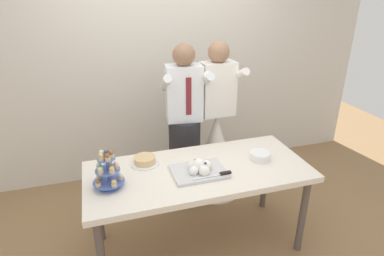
{
  "coord_description": "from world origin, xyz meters",
  "views": [
    {
      "loc": [
        -0.72,
        -2.15,
        2.13
      ],
      "look_at": [
        -0.01,
        0.15,
        1.07
      ],
      "focal_mm": 30.45,
      "sensor_mm": 36.0,
      "label": 1
    }
  ],
  "objects_px": {
    "round_cake": "(145,161)",
    "person_bride": "(216,144)",
    "main_cake_tray": "(199,169)",
    "cupcake_stand": "(108,171)",
    "dessert_table": "(198,177)",
    "plate_stack": "(260,156)",
    "person_groom": "(185,135)"
  },
  "relations": [
    {
      "from": "dessert_table",
      "to": "person_bride",
      "type": "distance_m",
      "value": 0.88
    },
    {
      "from": "dessert_table",
      "to": "person_bride",
      "type": "xyz_separation_m",
      "value": [
        0.44,
        0.75,
        -0.12
      ]
    },
    {
      "from": "plate_stack",
      "to": "person_bride",
      "type": "xyz_separation_m",
      "value": [
        -0.11,
        0.75,
        -0.23
      ]
    },
    {
      "from": "main_cake_tray",
      "to": "plate_stack",
      "type": "relative_size",
      "value": 2.47
    },
    {
      "from": "dessert_table",
      "to": "person_groom",
      "type": "relative_size",
      "value": 1.08
    },
    {
      "from": "dessert_table",
      "to": "main_cake_tray",
      "type": "distance_m",
      "value": 0.13
    },
    {
      "from": "main_cake_tray",
      "to": "person_groom",
      "type": "xyz_separation_m",
      "value": [
        0.1,
        0.77,
        -0.07
      ]
    },
    {
      "from": "dessert_table",
      "to": "round_cake",
      "type": "xyz_separation_m",
      "value": [
        -0.4,
        0.21,
        0.1
      ]
    },
    {
      "from": "round_cake",
      "to": "person_bride",
      "type": "bearing_deg",
      "value": 32.42
    },
    {
      "from": "round_cake",
      "to": "person_groom",
      "type": "xyz_separation_m",
      "value": [
        0.48,
        0.49,
        -0.06
      ]
    },
    {
      "from": "person_groom",
      "to": "dessert_table",
      "type": "bearing_deg",
      "value": -96.94
    },
    {
      "from": "main_cake_tray",
      "to": "person_bride",
      "type": "bearing_deg",
      "value": 60.65
    },
    {
      "from": "cupcake_stand",
      "to": "main_cake_tray",
      "type": "relative_size",
      "value": 0.7
    },
    {
      "from": "cupcake_stand",
      "to": "plate_stack",
      "type": "xyz_separation_m",
      "value": [
        1.25,
        0.04,
        -0.1
      ]
    },
    {
      "from": "person_groom",
      "to": "round_cake",
      "type": "bearing_deg",
      "value": -134.45
    },
    {
      "from": "person_groom",
      "to": "plate_stack",
      "type": "bearing_deg",
      "value": -56.92
    },
    {
      "from": "plate_stack",
      "to": "round_cake",
      "type": "xyz_separation_m",
      "value": [
        -0.95,
        0.22,
        -0.0
      ]
    },
    {
      "from": "plate_stack",
      "to": "person_bride",
      "type": "relative_size",
      "value": 0.11
    },
    {
      "from": "cupcake_stand",
      "to": "plate_stack",
      "type": "height_order",
      "value": "cupcake_stand"
    },
    {
      "from": "cupcake_stand",
      "to": "plate_stack",
      "type": "relative_size",
      "value": 1.73
    },
    {
      "from": "main_cake_tray",
      "to": "person_groom",
      "type": "bearing_deg",
      "value": 82.64
    },
    {
      "from": "plate_stack",
      "to": "round_cake",
      "type": "relative_size",
      "value": 0.73
    },
    {
      "from": "round_cake",
      "to": "person_bride",
      "type": "distance_m",
      "value": 1.02
    },
    {
      "from": "cupcake_stand",
      "to": "main_cake_tray",
      "type": "xyz_separation_m",
      "value": [
        0.69,
        -0.02,
        -0.09
      ]
    },
    {
      "from": "dessert_table",
      "to": "cupcake_stand",
      "type": "height_order",
      "value": "cupcake_stand"
    },
    {
      "from": "main_cake_tray",
      "to": "cupcake_stand",
      "type": "bearing_deg",
      "value": 178.52
    },
    {
      "from": "plate_stack",
      "to": "round_cake",
      "type": "bearing_deg",
      "value": 167.11
    },
    {
      "from": "plate_stack",
      "to": "person_groom",
      "type": "xyz_separation_m",
      "value": [
        -0.46,
        0.71,
        -0.06
      ]
    },
    {
      "from": "round_cake",
      "to": "person_bride",
      "type": "relative_size",
      "value": 0.14
    },
    {
      "from": "dessert_table",
      "to": "round_cake",
      "type": "relative_size",
      "value": 7.5
    },
    {
      "from": "dessert_table",
      "to": "plate_stack",
      "type": "height_order",
      "value": "plate_stack"
    },
    {
      "from": "dessert_table",
      "to": "cupcake_stand",
      "type": "distance_m",
      "value": 0.74
    }
  ]
}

